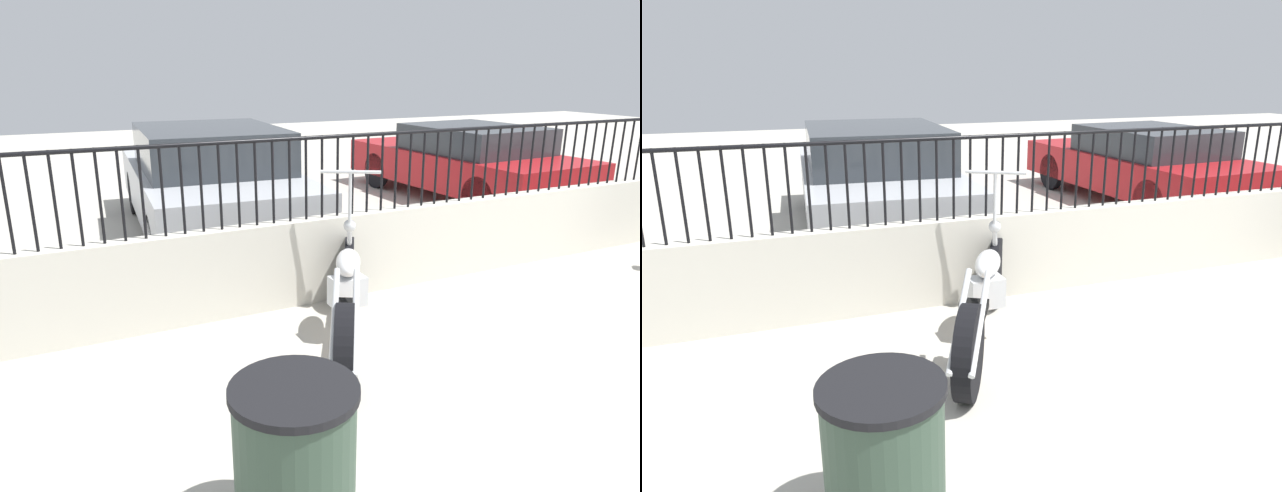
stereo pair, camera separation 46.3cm
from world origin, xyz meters
The scene contains 6 objects.
low_wall centered at (0.00, 3.04, 0.40)m, with size 10.15×0.18×0.81m.
fence_railing centered at (0.00, 3.04, 1.30)m, with size 10.15×0.04×0.75m.
motorcycle_orange centered at (-2.26, 2.03, 0.39)m, with size 1.22×2.02×1.31m.
trash_bin centered at (-3.37, 0.45, 0.40)m, with size 0.59×0.59×0.80m.
car_silver centered at (-2.32, 5.79, 0.71)m, with size 2.16×4.68×1.42m.
car_red centered at (2.19, 6.06, 0.63)m, with size 2.11×4.38×1.22m.
Camera 2 is at (-3.78, -1.75, 2.13)m, focal length 32.00 mm.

